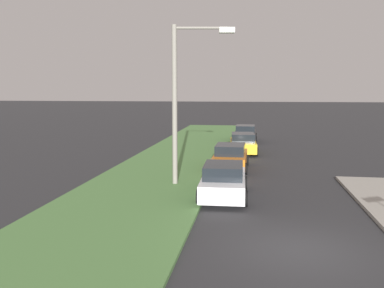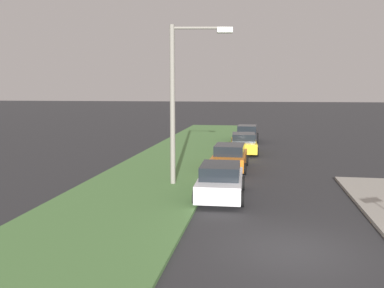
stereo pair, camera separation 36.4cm
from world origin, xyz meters
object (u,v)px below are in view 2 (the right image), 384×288
parked_car_black (247,134)px  streetlight (180,93)px  parked_car_orange (230,157)px  parked_car_yellow (243,143)px  parked_car_white (221,181)px

parked_car_black → streetlight: streetlight is taller
parked_car_orange → parked_car_yellow: 6.28m
streetlight → parked_car_black: bearing=-8.6°
parked_car_yellow → parked_car_black: 6.69m
streetlight → parked_car_yellow: bearing=-13.5°
parked_car_white → parked_car_orange: (6.23, 0.06, 0.00)m
parked_car_black → streetlight: (-17.35, 2.61, 3.67)m
parked_car_white → parked_car_orange: bearing=-0.9°
parked_car_white → streetlight: (1.82, 2.09, 3.67)m
streetlight → parked_car_white: bearing=-131.1°
parked_car_white → streetlight: 4.60m
parked_car_orange → parked_car_yellow: (6.26, -0.54, 0.00)m
parked_car_orange → parked_car_yellow: bearing=-4.4°
parked_car_yellow → streetlight: size_ratio=0.59×
parked_car_yellow → parked_car_orange: bearing=171.8°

